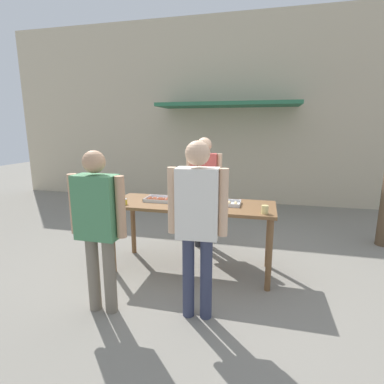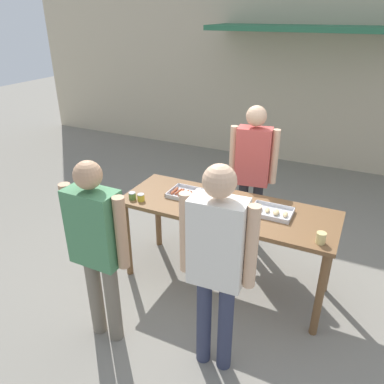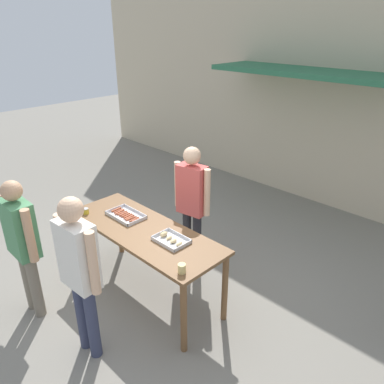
{
  "view_description": "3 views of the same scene",
  "coord_description": "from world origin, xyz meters",
  "views": [
    {
      "loc": [
        0.89,
        -3.66,
        1.89
      ],
      "look_at": [
        0.0,
        0.0,
        1.07
      ],
      "focal_mm": 28.0,
      "sensor_mm": 36.0,
      "label": 1
    },
    {
      "loc": [
        1.09,
        -3.06,
        2.65
      ],
      "look_at": [
        -0.41,
        0.05,
        0.97
      ],
      "focal_mm": 35.0,
      "sensor_mm": 36.0,
      "label": 2
    },
    {
      "loc": [
        3.07,
        -2.33,
        3.15
      ],
      "look_at": [
        -0.01,
        0.82,
        1.13
      ],
      "focal_mm": 35.0,
      "sensor_mm": 36.0,
      "label": 3
    }
  ],
  "objects": [
    {
      "name": "person_customer_holding_hotdog",
      "position": [
        -0.68,
        -1.13,
        1.0
      ],
      "size": [
        0.6,
        0.23,
        1.68
      ],
      "rotation": [
        0.0,
        0.0,
        3.13
      ],
      "color": "#756B5B",
      "rests_on": "ground"
    },
    {
      "name": "person_customer_with_cup",
      "position": [
        0.3,
        -1.0,
        1.07
      ],
      "size": [
        0.57,
        0.24,
        1.77
      ],
      "rotation": [
        0.0,
        0.0,
        3.2
      ],
      "color": "#333851",
      "rests_on": "ground"
    },
    {
      "name": "serving_table",
      "position": [
        0.0,
        0.0,
        0.81
      ],
      "size": [
        2.12,
        0.77,
        0.92
      ],
      "color": "brown",
      "rests_on": "ground"
    },
    {
      "name": "beer_cup",
      "position": [
        0.92,
        -0.27,
        0.97
      ],
      "size": [
        0.08,
        0.08,
        0.1
      ],
      "color": "#DBC67A",
      "rests_on": "serving_table"
    },
    {
      "name": "condiment_jar_ketchup",
      "position": [
        -0.83,
        -0.26,
        0.96
      ],
      "size": [
        0.07,
        0.07,
        0.07
      ],
      "color": "gold",
      "rests_on": "serving_table"
    },
    {
      "name": "person_server_behind_table",
      "position": [
        -0.01,
        0.82,
        1.05
      ],
      "size": [
        0.55,
        0.26,
        1.74
      ],
      "rotation": [
        0.0,
        0.0,
        0.15
      ],
      "color": "#232328",
      "rests_on": "ground"
    },
    {
      "name": "building_facade_back",
      "position": [
        0.0,
        3.98,
        2.26
      ],
      "size": [
        12.0,
        1.11,
        4.5
      ],
      "color": "beige",
      "rests_on": "ground"
    },
    {
      "name": "ground_plane",
      "position": [
        0.0,
        0.0,
        0.0
      ],
      "size": [
        24.0,
        24.0,
        0.0
      ],
      "primitive_type": "plane",
      "color": "gray"
    },
    {
      "name": "food_tray_sausages",
      "position": [
        -0.41,
        0.05,
        0.94
      ],
      "size": [
        0.48,
        0.3,
        0.04
      ],
      "color": "silver",
      "rests_on": "serving_table"
    },
    {
      "name": "condiment_jar_mustard",
      "position": [
        -0.92,
        -0.27,
        0.96
      ],
      "size": [
        0.07,
        0.07,
        0.07
      ],
      "color": "#567A38",
      "rests_on": "serving_table"
    },
    {
      "name": "food_tray_buns",
      "position": [
        0.42,
        0.05,
        0.94
      ],
      "size": [
        0.38,
        0.27,
        0.06
      ],
      "color": "silver",
      "rests_on": "serving_table"
    }
  ]
}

